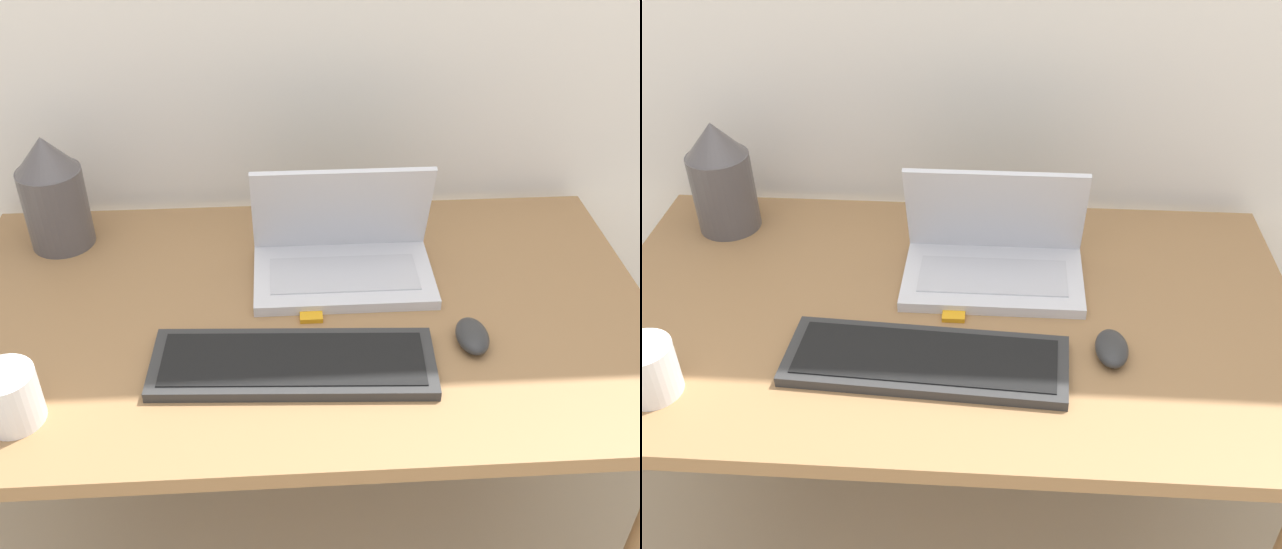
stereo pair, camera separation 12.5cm
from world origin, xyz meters
TOP-DOWN VIEW (x-y plane):
  - desk at (0.00, 0.36)m, footprint 1.25×0.73m
  - laptop at (0.08, 0.47)m, footprint 0.33×0.20m
  - keyboard at (-0.02, 0.21)m, footprint 0.47×0.18m
  - mouse at (0.28, 0.26)m, footprint 0.05×0.09m
  - vase at (-0.47, 0.61)m, footprint 0.12×0.12m
  - mp3_player at (0.01, 0.35)m, footprint 0.04×0.06m
  - mug at (-0.44, 0.13)m, footprint 0.09×0.09m

SIDE VIEW (x-z plane):
  - desk at x=0.00m, z-range 0.28..1.04m
  - mp3_player at x=0.01m, z-range 0.75..0.76m
  - keyboard at x=-0.02m, z-range 0.75..0.77m
  - mouse at x=0.28m, z-range 0.75..0.79m
  - mug at x=-0.44m, z-range 0.75..0.85m
  - laptop at x=0.08m, z-range 0.70..0.91m
  - vase at x=-0.47m, z-range 0.75..0.98m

